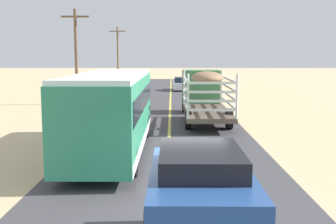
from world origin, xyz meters
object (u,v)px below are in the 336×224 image
at_px(bus, 112,111).
at_px(power_pole_mid, 76,54).
at_px(suv_near, 200,212).
at_px(power_pole_far, 118,53).
at_px(livestock_truck, 203,89).
at_px(car_far, 181,84).

xyz_separation_m(bus, power_pole_mid, (-5.22, 16.98, 2.30)).
relative_size(suv_near, power_pole_far, 0.59).
relative_size(livestock_truck, power_pole_far, 1.24).
height_order(livestock_truck, bus, bus).
xyz_separation_m(livestock_truck, power_pole_mid, (-9.56, 6.83, 2.26)).
height_order(suv_near, car_far, suv_near).
bearing_deg(power_pole_far, suv_near, -81.16).
height_order(livestock_truck, power_pole_mid, power_pole_mid).
xyz_separation_m(livestock_truck, bus, (-4.34, -10.15, -0.04)).
xyz_separation_m(car_far, power_pole_far, (-8.65, 12.18, 3.51)).
bearing_deg(power_pole_far, livestock_truck, -73.67).
distance_m(livestock_truck, car_far, 20.50).
xyz_separation_m(power_pole_mid, power_pole_far, (-0.00, 25.80, 0.15)).
height_order(livestock_truck, power_pole_far, power_pole_far).
bearing_deg(bus, power_pole_mid, 107.09).
bearing_deg(bus, power_pole_far, 96.96).
bearing_deg(car_far, livestock_truck, -87.46).
distance_m(bus, power_pole_far, 43.17).
distance_m(bus, power_pole_mid, 17.91).
bearing_deg(power_pole_mid, power_pole_far, 90.00).
bearing_deg(suv_near, power_pole_mid, 107.12).
xyz_separation_m(livestock_truck, car_far, (-0.91, 20.45, -1.10)).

